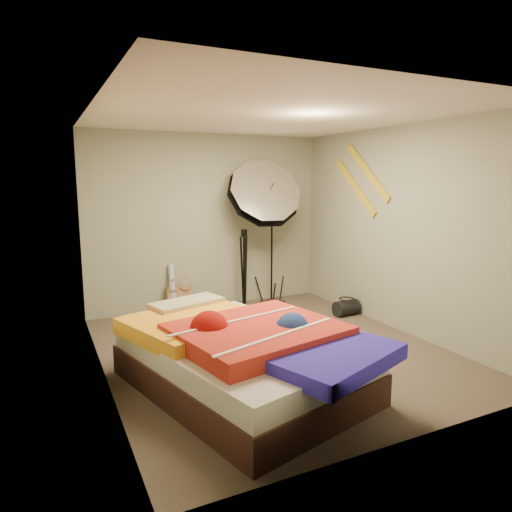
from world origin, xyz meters
TOP-DOWN VIEW (x-y plane):
  - floor at (0.00, 0.00)m, footprint 4.00×4.00m
  - ceiling at (0.00, 0.00)m, footprint 4.00×4.00m
  - wall_back at (0.00, 2.00)m, footprint 3.50×0.00m
  - wall_front at (0.00, -2.00)m, footprint 3.50×0.00m
  - wall_left at (-1.75, 0.00)m, footprint 0.00×4.00m
  - wall_right at (1.75, 0.00)m, footprint 0.00×4.00m
  - tote_bag at (-0.49, 1.90)m, footprint 0.36×0.17m
  - wrapping_roll at (-0.59, 1.89)m, footprint 0.09×0.20m
  - camera_case at (0.48, 0.88)m, footprint 0.30×0.24m
  - duffel_bag at (1.53, 0.69)m, footprint 0.36×0.24m
  - wall_stripe_upper at (1.73, 0.60)m, footprint 0.02×0.91m
  - wall_stripe_lower at (1.73, 0.85)m, footprint 0.02×0.91m
  - bed at (-0.67, -0.72)m, footprint 2.04×2.51m
  - photo_umbrella at (0.71, 1.65)m, footprint 1.38×1.07m
  - camera_tripod at (0.43, 1.68)m, footprint 0.08×0.08m

SIDE VIEW (x-z plane):
  - floor at x=0.00m, z-range 0.00..0.00m
  - duffel_bag at x=1.53m, z-range 0.00..0.21m
  - camera_case at x=0.48m, z-range 0.00..0.26m
  - tote_bag at x=-0.49m, z-range -0.01..0.36m
  - bed at x=-0.67m, z-range 0.00..0.63m
  - wrapping_roll at x=-0.59m, z-range 0.00..0.68m
  - camera_tripod at x=0.43m, z-range 0.08..1.24m
  - wall_back at x=0.00m, z-range -0.50..3.00m
  - wall_front at x=0.00m, z-range -0.50..3.00m
  - wall_left at x=-1.75m, z-range -0.75..3.25m
  - wall_right at x=1.75m, z-range -0.75..3.25m
  - photo_umbrella at x=0.71m, z-range 0.49..2.75m
  - wall_stripe_lower at x=1.73m, z-range 1.36..2.14m
  - wall_stripe_upper at x=1.73m, z-range 1.56..2.34m
  - ceiling at x=0.00m, z-range 2.50..2.50m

